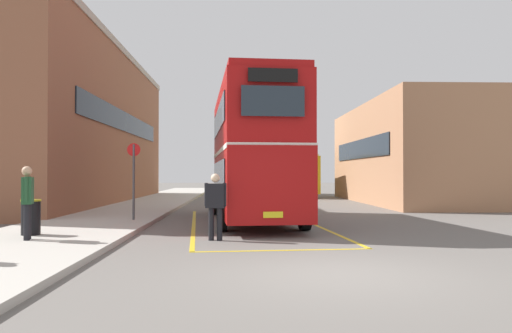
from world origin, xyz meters
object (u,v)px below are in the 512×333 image
object	(u,v)px
pedestrian_waiting_near	(28,197)
bus_stop_sign	(134,174)
litter_bin	(31,217)
single_deck_bus	(291,174)
double_decker_bus	(253,151)
pedestrian_boarding	(215,202)

from	to	relation	value
pedestrian_waiting_near	bus_stop_sign	xyz separation A→B (m)	(1.44, 5.05, 0.55)
litter_bin	single_deck_bus	bearing A→B (deg)	69.65
double_decker_bus	bus_stop_sign	distance (m)	4.21
bus_stop_sign	single_deck_bus	bearing A→B (deg)	70.19
single_deck_bus	litter_bin	bearing A→B (deg)	-110.35
pedestrian_boarding	pedestrian_waiting_near	world-z (taller)	pedestrian_waiting_near
pedestrian_boarding	litter_bin	distance (m)	4.73
single_deck_bus	pedestrian_boarding	distance (m)	25.65
pedestrian_waiting_near	single_deck_bus	bearing A→B (deg)	70.94
double_decker_bus	litter_bin	xyz separation A→B (m)	(-5.80, -4.89, -1.92)
single_deck_bus	bus_stop_sign	size ratio (longest dim) A/B	3.55
single_deck_bus	pedestrian_waiting_near	distance (m)	27.50
pedestrian_boarding	bus_stop_sign	xyz separation A→B (m)	(-2.96, 4.29, 0.72)
single_deck_bus	bus_stop_sign	xyz separation A→B (m)	(-7.54, -20.94, 0.06)
double_decker_bus	pedestrian_boarding	world-z (taller)	double_decker_bus
double_decker_bus	pedestrian_waiting_near	world-z (taller)	double_decker_bus
pedestrian_boarding	bus_stop_sign	world-z (taller)	bus_stop_sign
double_decker_bus	pedestrian_waiting_near	xyz separation A→B (m)	(-5.49, -5.84, -1.36)
single_deck_bus	pedestrian_waiting_near	xyz separation A→B (m)	(-8.98, -25.99, -0.49)
pedestrian_waiting_near	bus_stop_sign	bearing A→B (deg)	74.11
pedestrian_waiting_near	double_decker_bus	bearing A→B (deg)	46.81
pedestrian_waiting_near	litter_bin	distance (m)	1.15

